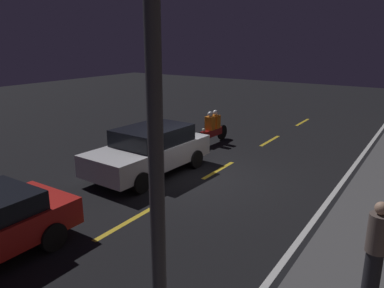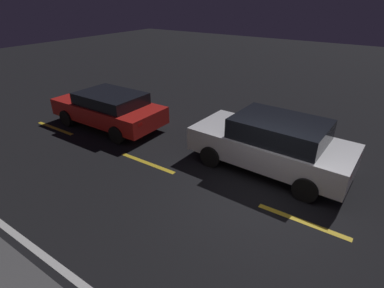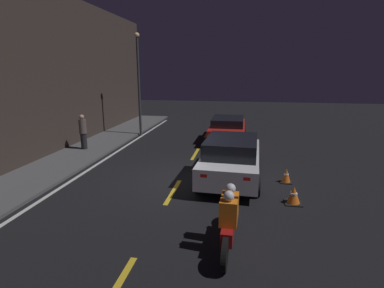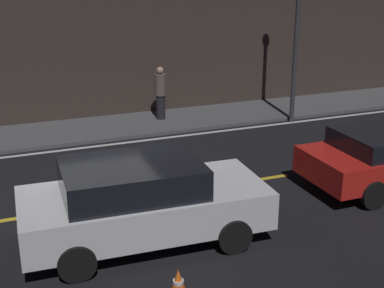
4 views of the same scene
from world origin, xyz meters
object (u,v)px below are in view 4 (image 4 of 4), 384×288
pedestrian (160,93)px  street_lamp (298,17)px  traffic_cone_mid (178,284)px  sedan_white (142,200)px

pedestrian → street_lamp: (3.83, -1.49, 2.30)m
traffic_cone_mid → pedestrian: bearing=73.2°
sedan_white → traffic_cone_mid: (-0.00, -1.88, -0.56)m
street_lamp → traffic_cone_mid: bearing=-131.2°
sedan_white → traffic_cone_mid: sedan_white is taller
sedan_white → traffic_cone_mid: bearing=-87.5°
sedan_white → pedestrian: bearing=71.7°
sedan_white → pedestrian: 7.55m
traffic_cone_mid → street_lamp: (6.52, 7.45, 3.00)m
pedestrian → street_lamp: 4.70m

